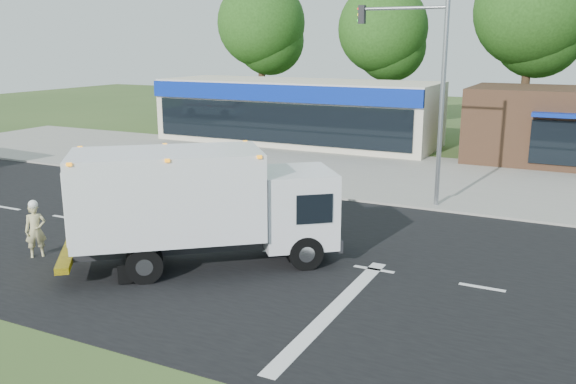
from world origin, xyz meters
The scene contains 11 objects.
ground centered at (0.00, 0.00, 0.00)m, with size 120.00×120.00×0.00m, color #385123.
road_asphalt centered at (0.00, 0.00, 0.00)m, with size 60.00×14.00×0.02m, color black.
sidewalk centered at (0.00, 8.20, 0.06)m, with size 60.00×2.40×0.12m, color gray.
parking_apron centered at (0.00, 14.00, 0.01)m, with size 60.00×9.00×0.02m, color gray.
lane_markings centered at (1.35, -1.35, 0.02)m, with size 55.20×7.00×0.01m.
ems_box_truck centered at (-1.66, -1.90, 1.98)m, with size 7.52×6.70×3.43m.
emergency_worker centered at (-6.51, -3.49, 0.88)m, with size 0.70×0.72×1.78m.
retail_strip_mall centered at (-9.00, 19.93, 2.01)m, with size 18.00×6.20×4.00m.
brown_storefront centered at (7.00, 19.98, 2.00)m, with size 10.00×6.70×4.00m.
traffic_signal_pole centered at (2.35, 7.60, 4.92)m, with size 3.51×0.25×8.00m.
background_trees centered at (-0.85, 28.16, 7.38)m, with size 36.77×7.39×12.10m.
Camera 1 is at (8.08, -15.79, 6.31)m, focal length 38.00 mm.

